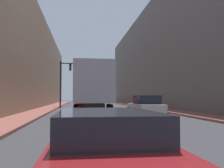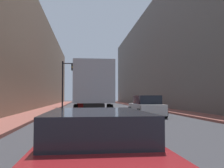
{
  "view_description": "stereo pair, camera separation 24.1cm",
  "coord_description": "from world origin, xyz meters",
  "px_view_note": "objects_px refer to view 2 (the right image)",
  "views": [
    {
      "loc": [
        -2.61,
        -0.06,
        1.5
      ],
      "look_at": [
        -0.51,
        15.92,
        2.32
      ],
      "focal_mm": 40.0,
      "sensor_mm": 36.0,
      "label": 1
    },
    {
      "loc": [
        -2.37,
        -0.09,
        1.5
      ],
      "look_at": [
        -0.51,
        15.92,
        2.32
      ],
      "focal_mm": 40.0,
      "sensor_mm": 36.0,
      "label": 2
    }
  ],
  "objects_px": {
    "semi_truck": "(91,89)",
    "traffic_signal_gantry": "(73,75)",
    "sedan_car": "(95,146)",
    "suv_car": "(146,107)"
  },
  "relations": [
    {
      "from": "semi_truck",
      "to": "traffic_signal_gantry",
      "type": "xyz_separation_m",
      "value": [
        -2.05,
        12.32,
        2.3
      ]
    },
    {
      "from": "suv_car",
      "to": "traffic_signal_gantry",
      "type": "height_order",
      "value": "traffic_signal_gantry"
    },
    {
      "from": "sedan_car",
      "to": "suv_car",
      "type": "xyz_separation_m",
      "value": [
        4.53,
        13.97,
        0.14
      ]
    },
    {
      "from": "semi_truck",
      "to": "traffic_signal_gantry",
      "type": "height_order",
      "value": "traffic_signal_gantry"
    },
    {
      "from": "suv_car",
      "to": "sedan_car",
      "type": "bearing_deg",
      "value": -107.97
    },
    {
      "from": "sedan_car",
      "to": "traffic_signal_gantry",
      "type": "bearing_deg",
      "value": 93.1
    },
    {
      "from": "semi_truck",
      "to": "suv_car",
      "type": "bearing_deg",
      "value": -39.07
    },
    {
      "from": "sedan_car",
      "to": "suv_car",
      "type": "distance_m",
      "value": 14.69
    },
    {
      "from": "semi_truck",
      "to": "sedan_car",
      "type": "height_order",
      "value": "semi_truck"
    },
    {
      "from": "semi_truck",
      "to": "suv_car",
      "type": "height_order",
      "value": "semi_truck"
    }
  ]
}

